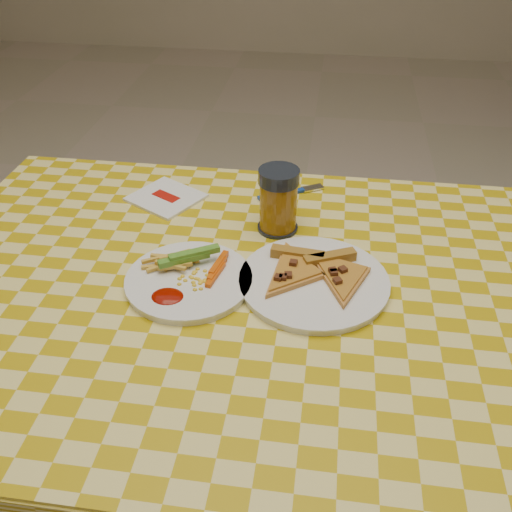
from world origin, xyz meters
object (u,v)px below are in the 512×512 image
at_px(plate_right, 314,283).
at_px(drink_glass, 278,201).
at_px(plate_left, 189,281).
at_px(table, 255,318).

distance_m(plate_right, drink_glass, 0.20).
bearing_deg(plate_left, plate_right, 7.17).
bearing_deg(drink_glass, plate_left, -124.03).
xyz_separation_m(table, plate_left, (-0.12, -0.01, 0.08)).
height_order(table, plate_left, plate_left).
bearing_deg(plate_right, table, -169.33).
xyz_separation_m(plate_left, plate_right, (0.22, 0.03, 0.00)).
height_order(table, plate_right, plate_right).
bearing_deg(table, plate_left, -175.92).
relative_size(plate_left, plate_right, 0.85).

